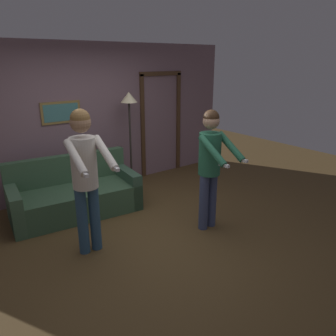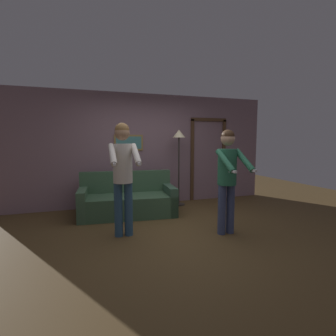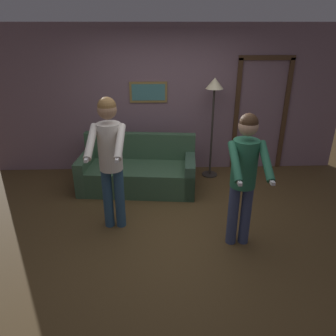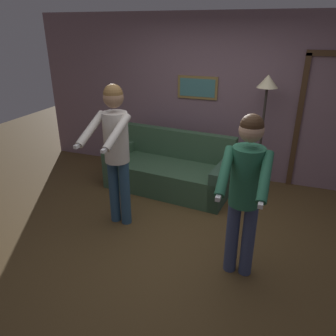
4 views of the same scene
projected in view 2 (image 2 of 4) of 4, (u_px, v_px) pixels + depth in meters
The scene contains 6 objects.
ground_plane at pixel (171, 232), 4.37m from camera, with size 12.00×12.00×0.00m, color brown.
back_wall_assembly at pixel (143, 150), 6.18m from camera, with size 6.40×0.10×2.60m.
couch at pixel (128, 202), 5.33m from camera, with size 1.97×1.03×0.87m.
torchiere_lamp at pixel (179, 144), 6.05m from camera, with size 0.30×0.30×1.76m.
person_standing_left at pixel (123, 168), 4.06m from camera, with size 0.45×0.71×1.79m.
person_standing_right at pixel (228, 172), 4.18m from camera, with size 0.43×0.65×1.69m.
Camera 2 is at (-1.42, -3.99, 1.52)m, focal length 28.00 mm.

